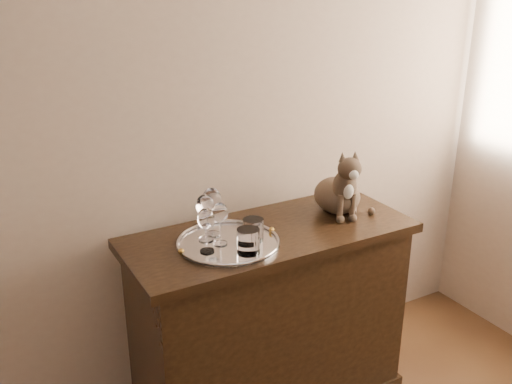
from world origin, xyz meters
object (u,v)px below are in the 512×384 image
cat (338,179)px  tumbler_a (253,230)px  sideboard (270,320)px  tray (228,244)px  wine_glass_b (212,212)px  tumbler_b (248,241)px  wine_glass_d (220,224)px  wine_glass_a (205,217)px  wine_glass_c (207,230)px

cat → tumbler_a: bearing=-153.7°
sideboard → tray: tray is taller
wine_glass_b → tumbler_a: bearing=-48.3°
tumbler_a → cat: (0.47, 0.10, 0.10)m
wine_glass_b → tumbler_b: 0.22m
wine_glass_d → tumbler_b: wine_glass_d is taller
sideboard → wine_glass_d: bearing=-174.7°
sideboard → wine_glass_a: (-0.27, 0.04, 0.53)m
tray → tumbler_b: bearing=-77.4°
wine_glass_a → tumbler_b: 0.21m
tray → tumbler_a: tumbler_a is taller
cat → wine_glass_b: bearing=-168.3°
wine_glass_a → tumbler_a: bearing=-31.6°
wine_glass_c → wine_glass_d: size_ratio=1.03×
wine_glass_b → tumbler_a: wine_glass_b is taller
tray → cat: size_ratio=1.32×
tumbler_a → cat: 0.49m
cat → tray: bearing=-158.6°
wine_glass_c → cat: cat is taller
sideboard → wine_glass_b: (-0.23, 0.07, 0.53)m
sideboard → wine_glass_d: size_ratio=7.08×
wine_glass_a → tumbler_b: size_ratio=1.96×
wine_glass_b → tumbler_a: (0.11, -0.13, -0.05)m
tray → wine_glass_a: 0.13m
tray → cat: cat is taller
sideboard → tumbler_a: size_ratio=13.31×
sideboard → wine_glass_d: (-0.24, -0.02, 0.52)m
wine_glass_d → tumbler_a: 0.13m
tumbler_b → wine_glass_a: bearing=116.5°
wine_glass_b → wine_glass_c: wine_glass_b is taller
tray → tumbler_a: (0.09, -0.03, 0.05)m
sideboard → tray: size_ratio=3.00×
cat → sideboard: bearing=-159.4°
wine_glass_a → tumbler_a: (0.16, -0.10, -0.05)m
sideboard → tumbler_a: bearing=-152.4°
wine_glass_b → sideboard: bearing=-16.7°
wine_glass_c → tumbler_b: bearing=-34.1°
wine_glass_b → tumbler_b: wine_glass_b is taller
tray → sideboard: bearing=7.9°
sideboard → wine_glass_c: bearing=-169.7°
wine_glass_c → tumbler_b: 0.16m
wine_glass_c → cat: 0.68m
wine_glass_c → tumbler_b: wine_glass_c is taller
wine_glass_d → cat: bearing=5.6°
tray → wine_glass_d: (-0.03, 0.01, 0.09)m
tumbler_b → cat: bearing=18.3°
tumbler_b → sideboard: bearing=38.3°
wine_glass_d → cat: size_ratio=0.56×
sideboard → tumbler_b: tumbler_b is taller
sideboard → wine_glass_b: 0.58m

